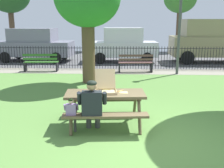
{
  "coord_description": "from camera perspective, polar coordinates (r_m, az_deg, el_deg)",
  "views": [
    {
      "loc": [
        -0.57,
        -4.92,
        2.36
      ],
      "look_at": [
        -0.89,
        1.84,
        0.75
      ],
      "focal_mm": 42.6,
      "sensor_mm": 36.0,
      "label": 1
    }
  ],
  "objects": [
    {
      "name": "adult_at_table",
      "position": [
        5.6,
        -4.26,
        -4.35
      ],
      "size": [
        0.62,
        0.61,
        1.19
      ],
      "color": "#454545",
      "rests_on": "ground"
    },
    {
      "name": "pizza_slice_on_table",
      "position": [
        6.11,
        2.35,
        -1.66
      ],
      "size": [
        0.28,
        0.28,
        0.02
      ],
      "color": "#F2DD7C",
      "rests_on": "picnic_table_foreground"
    },
    {
      "name": "parked_car_center",
      "position": [
        15.73,
        2.38,
        8.46
      ],
      "size": [
        3.99,
        2.0,
        1.98
      ],
      "color": "white",
      "rests_on": "ground"
    },
    {
      "name": "picnic_table_foreground",
      "position": [
        6.1,
        -1.47,
        -3.44
      ],
      "size": [
        1.91,
        1.62,
        0.79
      ],
      "color": "brown",
      "rests_on": "ground"
    },
    {
      "name": "park_bench_center",
      "position": [
        12.56,
        5.06,
        4.43
      ],
      "size": [
        1.63,
        0.6,
        0.85
      ],
      "color": "brown",
      "rests_on": "ground"
    },
    {
      "name": "cobblestone_walkway",
      "position": [
        12.77,
        5.25,
        2.66
      ],
      "size": [
        28.0,
        1.4,
        0.01
      ],
      "primitive_type": "cube",
      "color": "gray"
    },
    {
      "name": "pizza_box_open",
      "position": [
        6.09,
        -1.33,
        -0.85
      ],
      "size": [
        0.55,
        0.63,
        0.49
      ],
      "color": "tan",
      "rests_on": "picnic_table_foreground"
    },
    {
      "name": "parked_car_right",
      "position": [
        16.5,
        20.81,
        8.87
      ],
      "size": [
        4.71,
        2.09,
        2.46
      ],
      "color": "#91855F",
      "rests_on": "ground"
    },
    {
      "name": "parked_car_left",
      "position": [
        16.62,
        -16.25,
        8.19
      ],
      "size": [
        4.47,
        2.06,
        1.94
      ],
      "color": "slate",
      "rests_on": "ground"
    },
    {
      "name": "park_bench_left",
      "position": [
        13.17,
        -15.01,
        4.44
      ],
      "size": [
        1.63,
        0.57,
        0.85
      ],
      "color": "#326926",
      "rests_on": "ground"
    },
    {
      "name": "ground",
      "position": [
        7.49,
        6.99,
        -5.18
      ],
      "size": [
        28.0,
        12.31,
        0.02
      ],
      "primitive_type": "cube",
      "color": "#57843D"
    },
    {
      "name": "lamp_post_walkway",
      "position": [
        12.25,
        14.38,
        13.44
      ],
      "size": [
        0.28,
        0.28,
        4.02
      ],
      "color": "#4C4C51",
      "rests_on": "ground"
    },
    {
      "name": "child_at_table",
      "position": [
        5.66,
        -8.68,
        -5.99
      ],
      "size": [
        0.31,
        0.3,
        0.81
      ],
      "color": "#434343",
      "rests_on": "ground"
    },
    {
      "name": "iron_fence_streetside",
      "position": [
        13.37,
        5.18,
        5.67
      ],
      "size": [
        23.99,
        0.03,
        1.13
      ],
      "color": "black",
      "rests_on": "ground"
    },
    {
      "name": "street_asphalt",
      "position": [
        17.36,
        4.61,
        5.51
      ],
      "size": [
        28.0,
        7.91,
        0.01
      ],
      "primitive_type": "cube",
      "color": "#515154"
    }
  ]
}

